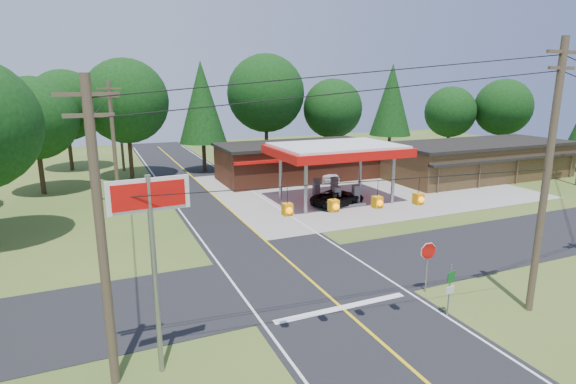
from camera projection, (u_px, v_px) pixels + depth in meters
name	position (u px, v px, depth m)	size (l,w,h in m)	color
ground	(307.00, 277.00, 23.14)	(120.00, 120.00, 0.00)	#3A561E
main_highway	(307.00, 277.00, 23.13)	(8.00, 120.00, 0.02)	black
cross_road	(307.00, 277.00, 23.13)	(70.00, 7.00, 0.02)	black
lane_center_yellow	(307.00, 277.00, 23.13)	(0.15, 110.00, 0.00)	yellow
gas_canopy	(336.00, 152.00, 37.23)	(10.60, 7.40, 4.88)	gray
convenience_store	(297.00, 161.00, 47.07)	(16.40, 7.55, 3.80)	brown
strip_building	(478.00, 160.00, 47.80)	(20.40, 8.75, 3.80)	#3F2D19
utility_pole_near_right	(547.00, 177.00, 18.42)	(1.80, 0.30, 11.50)	#473828
utility_pole_near_left	(101.00, 234.00, 13.78)	(1.80, 0.30, 10.00)	#473828
utility_pole_far_left	(114.00, 144.00, 34.88)	(1.80, 0.30, 10.00)	#473828
utility_pole_north	(121.00, 130.00, 50.73)	(0.30, 0.30, 9.50)	#473828
overhead_beacons	(356.00, 184.00, 15.95)	(17.04, 2.04, 1.03)	black
treeline_backdrop	(206.00, 108.00, 43.13)	(70.27, 51.59, 13.30)	#332316
suv_car	(338.00, 198.00, 36.67)	(4.78, 4.78, 1.33)	black
sedan_car	(323.00, 173.00, 46.34)	(4.54, 4.54, 1.55)	white
big_stop_sign	(151.00, 229.00, 14.36)	(2.57, 0.31, 6.93)	gray
octagonal_stop_sign	(428.00, 255.00, 21.08)	(0.87, 0.11, 2.50)	gray
route_sign_post	(450.00, 286.00, 18.91)	(0.48, 0.13, 2.37)	gray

